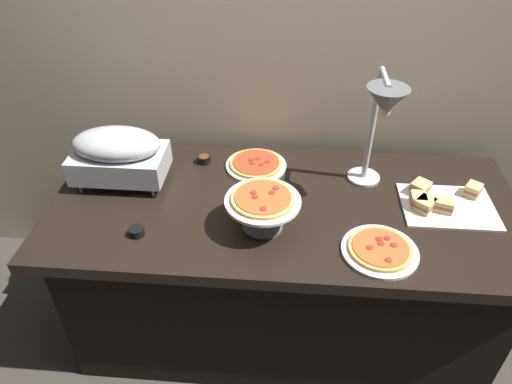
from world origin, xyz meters
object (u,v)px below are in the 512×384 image
object	(u,v)px
pizza_plate_center	(257,164)
sauce_cup_near	(138,231)
sandwich_platter	(442,202)
pizza_plate_raised_stand	(264,203)
chafing_dish	(119,153)
pizza_plate_front	(381,250)
sauce_cup_far	(205,159)
heat_lamp	(383,111)

from	to	relation	value
pizza_plate_center	sauce_cup_near	world-z (taller)	same
sandwich_platter	pizza_plate_raised_stand	bearing A→B (deg)	-165.52
chafing_dish	sandwich_platter	xyz separation A→B (m)	(1.32, -0.07, -0.12)
sauce_cup_near	pizza_plate_front	bearing A→B (deg)	-1.34
sandwich_platter	sauce_cup_far	bearing A→B (deg)	166.72
pizza_plate_raised_stand	sauce_cup_far	bearing A→B (deg)	125.33
sauce_cup_near	chafing_dish	bearing A→B (deg)	115.04
pizza_plate_front	sauce_cup_near	xyz separation A→B (m)	(-0.89, 0.02, 0.00)
pizza_plate_center	pizza_plate_raised_stand	world-z (taller)	pizza_plate_raised_stand
pizza_plate_center	sauce_cup_near	bearing A→B (deg)	-129.82
pizza_plate_raised_stand	sauce_cup_near	xyz separation A→B (m)	(-0.46, -0.08, -0.10)
chafing_dish	sauce_cup_near	bearing A→B (deg)	-64.96
pizza_plate_front	sauce_cup_far	bearing A→B (deg)	144.06
heat_lamp	sauce_cup_far	size ratio (longest dim) A/B	8.68
pizza_plate_front	heat_lamp	bearing A→B (deg)	91.89
sandwich_platter	pizza_plate_center	bearing A→B (deg)	163.94
sandwich_platter	sauce_cup_far	distance (m)	1.03
pizza_plate_center	sauce_cup_near	size ratio (longest dim) A/B	4.85
chafing_dish	sauce_cup_far	distance (m)	0.38
pizza_plate_front	sauce_cup_far	distance (m)	0.89
sauce_cup_near	sauce_cup_far	bearing A→B (deg)	71.72
sauce_cup_far	pizza_plate_center	bearing A→B (deg)	-4.06
pizza_plate_center	heat_lamp	bearing A→B (deg)	-21.40
pizza_plate_center	pizza_plate_raised_stand	size ratio (longest dim) A/B	0.97
chafing_dish	pizza_plate_front	bearing A→B (deg)	-18.71
pizza_plate_front	pizza_plate_raised_stand	size ratio (longest dim) A/B	0.97
sandwich_platter	chafing_dish	bearing A→B (deg)	177.14
sauce_cup_near	sauce_cup_far	size ratio (longest dim) A/B	0.96
heat_lamp	pizza_plate_raised_stand	world-z (taller)	heat_lamp
pizza_plate_front	sauce_cup_near	bearing A→B (deg)	178.66
sauce_cup_far	chafing_dish	bearing A→B (deg)	-152.12
heat_lamp	pizza_plate_front	size ratio (longest dim) A/B	1.85
heat_lamp	sauce_cup_far	world-z (taller)	heat_lamp
chafing_dish	pizza_plate_front	xyz separation A→B (m)	(1.04, -0.35, -0.13)
pizza_plate_front	sandwich_platter	size ratio (longest dim) A/B	0.75
pizza_plate_raised_stand	sauce_cup_far	distance (m)	0.52
heat_lamp	sandwich_platter	world-z (taller)	heat_lamp
chafing_dish	pizza_plate_center	xyz separation A→B (m)	(0.56, 0.15, -0.13)
chafing_dish	pizza_plate_front	size ratio (longest dim) A/B	1.40
chafing_dish	pizza_plate_raised_stand	world-z (taller)	chafing_dish
pizza_plate_front	pizza_plate_raised_stand	bearing A→B (deg)	166.06
heat_lamp	sauce_cup_near	size ratio (longest dim) A/B	9.06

